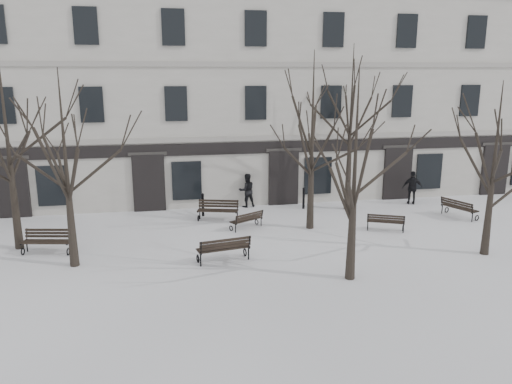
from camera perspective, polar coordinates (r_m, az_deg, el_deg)
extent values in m
plane|color=white|center=(18.79, -1.61, -8.01)|extent=(100.00, 100.00, 0.00)
cube|color=#BBB6AD|center=(30.43, -5.59, 10.79)|extent=(40.00, 10.00, 11.00)
cube|color=gray|center=(25.60, -4.48, 6.06)|extent=(40.00, 0.12, 0.25)
cube|color=gray|center=(25.40, -4.63, 14.36)|extent=(40.00, 0.12, 0.25)
cube|color=black|center=(25.66, -4.45, 4.95)|extent=(40.00, 0.10, 0.60)
cube|color=black|center=(26.80, -26.15, 0.38)|extent=(1.60, 0.22, 2.90)
cube|color=#2D2B28|center=(26.50, -26.50, 3.52)|extent=(1.90, 0.08, 0.18)
cube|color=black|center=(26.35, -22.18, 0.67)|extent=(1.50, 0.14, 2.00)
cube|color=black|center=(25.80, -12.13, 1.01)|extent=(1.60, 0.22, 2.90)
cube|color=#2D2B28|center=(25.49, -12.30, 4.28)|extent=(1.90, 0.08, 0.18)
cube|color=black|center=(25.81, -7.92, 1.30)|extent=(1.50, 0.14, 2.00)
cube|color=black|center=(26.53, 3.15, 1.62)|extent=(1.60, 0.22, 2.90)
cube|color=#2D2B28|center=(26.22, 3.22, 4.82)|extent=(1.90, 0.08, 0.18)
cube|color=black|center=(27.03, 7.07, 1.87)|extent=(1.50, 0.14, 2.00)
cube|color=black|center=(28.75, 15.85, 2.05)|extent=(1.60, 0.22, 2.90)
cube|color=#2D2B28|center=(28.47, 16.08, 5.00)|extent=(1.90, 0.08, 0.18)
cube|color=black|center=(29.64, 19.15, 2.25)|extent=(1.50, 0.14, 2.00)
cube|color=black|center=(31.86, 25.58, 2.31)|extent=(1.60, 0.22, 2.90)
cube|color=#2D2B28|center=(31.61, 25.90, 4.96)|extent=(1.90, 0.08, 0.18)
cube|color=black|center=(26.30, -27.03, 8.79)|extent=(1.10, 0.14, 1.70)
cube|color=black|center=(25.48, -18.27, 9.47)|extent=(1.10, 0.14, 1.70)
cube|color=black|center=(25.53, -18.89, 17.54)|extent=(1.10, 0.14, 1.70)
cube|color=black|center=(25.28, -9.13, 9.94)|extent=(1.10, 0.14, 1.70)
cube|color=black|center=(25.33, -9.44, 18.09)|extent=(1.10, 0.14, 1.70)
cube|color=black|center=(25.70, -0.04, 10.16)|extent=(1.10, 0.14, 1.70)
cube|color=black|center=(25.75, -0.04, 18.18)|extent=(1.10, 0.14, 1.70)
cube|color=black|center=(26.73, 8.56, 10.13)|extent=(1.10, 0.14, 1.70)
cube|color=black|center=(26.77, 8.83, 17.85)|extent=(1.10, 0.14, 1.70)
cube|color=black|center=(28.28, 16.36, 9.92)|extent=(1.10, 0.14, 1.70)
cube|color=black|center=(28.33, 16.85, 17.20)|extent=(1.10, 0.14, 1.70)
cube|color=black|center=(30.29, 23.22, 9.59)|extent=(1.10, 0.14, 1.70)
cube|color=black|center=(30.33, 23.87, 16.37)|extent=(1.10, 0.14, 1.70)
cone|color=black|center=(19.15, -20.33, -3.76)|extent=(0.34, 0.34, 2.97)
cone|color=black|center=(17.15, 10.87, -5.09)|extent=(0.34, 0.34, 2.98)
cone|color=black|center=(21.13, 24.97, -2.88)|extent=(0.34, 0.34, 2.78)
cone|color=black|center=(21.85, -25.86, -1.22)|extent=(0.34, 0.34, 3.70)
cone|color=black|center=(22.44, 6.27, -0.11)|extent=(0.34, 0.34, 3.29)
cone|color=black|center=(25.93, 10.51, 1.79)|extent=(0.34, 0.34, 3.47)
torus|color=black|center=(21.42, -25.10, -6.18)|extent=(0.11, 0.31, 0.30)
cylinder|color=black|center=(21.71, -24.70, -5.64)|extent=(0.05, 0.05, 0.47)
cube|color=black|center=(21.48, -24.97, -5.21)|extent=(0.16, 0.57, 0.05)
torus|color=black|center=(20.72, -20.66, -6.40)|extent=(0.11, 0.31, 0.30)
cylinder|color=black|center=(21.02, -20.32, -5.83)|extent=(0.05, 0.05, 0.47)
cube|color=black|center=(20.79, -20.55, -5.39)|extent=(0.16, 0.57, 0.05)
cube|color=black|center=(20.91, -23.05, -5.44)|extent=(1.85, 0.45, 0.04)
cube|color=black|center=(21.04, -22.89, -5.32)|extent=(1.85, 0.45, 0.04)
cube|color=black|center=(21.16, -22.74, -5.19)|extent=(1.85, 0.45, 0.04)
cube|color=black|center=(21.29, -22.59, -5.07)|extent=(1.85, 0.45, 0.04)
cube|color=black|center=(21.29, -22.58, -4.69)|extent=(1.84, 0.39, 0.09)
cube|color=black|center=(21.27, -22.59, -4.35)|extent=(1.84, 0.39, 0.09)
cube|color=black|center=(21.26, -22.59, -4.01)|extent=(1.84, 0.39, 0.09)
cylinder|color=black|center=(21.65, -24.73, -4.46)|extent=(0.07, 0.15, 0.52)
cylinder|color=black|center=(20.96, -20.34, -4.62)|extent=(0.07, 0.15, 0.52)
torus|color=black|center=(19.32, -1.27, -6.90)|extent=(0.11, 0.32, 0.32)
cylinder|color=black|center=(18.94, -0.86, -7.03)|extent=(0.05, 0.05, 0.49)
cube|color=black|center=(19.03, -1.07, -6.14)|extent=(0.17, 0.60, 0.05)
torus|color=black|center=(18.80, -6.66, -7.58)|extent=(0.11, 0.32, 0.32)
cylinder|color=black|center=(18.41, -6.34, -7.73)|extent=(0.05, 0.05, 0.49)
cube|color=black|center=(18.50, -6.53, -6.81)|extent=(0.17, 0.60, 0.05)
cube|color=black|center=(18.96, -3.98, -6.18)|extent=(1.96, 0.47, 0.04)
cube|color=black|center=(18.82, -3.84, -6.33)|extent=(1.96, 0.47, 0.04)
cube|color=black|center=(18.68, -3.70, -6.47)|extent=(1.96, 0.47, 0.04)
cube|color=black|center=(18.54, -3.55, -6.63)|extent=(1.96, 0.47, 0.04)
cube|color=black|center=(18.45, -3.52, -6.25)|extent=(1.95, 0.41, 0.10)
cube|color=black|center=(18.39, -3.50, -5.89)|extent=(1.95, 0.41, 0.10)
cube|color=black|center=(18.33, -3.48, -5.53)|extent=(1.95, 0.41, 0.10)
cylinder|color=black|center=(18.71, -0.77, -5.78)|extent=(0.07, 0.16, 0.55)
cylinder|color=black|center=(18.17, -6.31, -6.45)|extent=(0.07, 0.16, 0.55)
torus|color=black|center=(23.28, 16.44, -3.97)|extent=(0.15, 0.26, 0.26)
cylinder|color=black|center=(22.94, 16.49, -4.02)|extent=(0.05, 0.05, 0.41)
cube|color=black|center=(23.04, 16.51, -3.42)|extent=(0.25, 0.47, 0.05)
torus|color=black|center=(23.24, 12.65, -3.77)|extent=(0.15, 0.26, 0.26)
cylinder|color=black|center=(22.91, 12.64, -3.82)|extent=(0.05, 0.05, 0.41)
cube|color=black|center=(23.00, 12.68, -3.22)|extent=(0.25, 0.47, 0.05)
cube|color=black|center=(23.20, 14.59, -3.14)|extent=(1.52, 0.74, 0.03)
cube|color=black|center=(23.07, 14.59, -3.23)|extent=(1.52, 0.74, 0.03)
cube|color=black|center=(22.95, 14.60, -3.32)|extent=(1.52, 0.74, 0.03)
cube|color=black|center=(22.83, 14.60, -3.41)|extent=(1.52, 0.74, 0.03)
cube|color=black|center=(22.76, 14.62, -3.15)|extent=(1.50, 0.70, 0.08)
cube|color=black|center=(22.71, 14.63, -2.90)|extent=(1.50, 0.70, 0.08)
cube|color=black|center=(22.67, 14.65, -2.65)|extent=(1.50, 0.70, 0.08)
cylinder|color=black|center=(22.77, 16.56, -3.15)|extent=(0.09, 0.13, 0.45)
cylinder|color=black|center=(22.73, 12.69, -2.95)|extent=(0.09, 0.13, 0.45)
torus|color=black|center=(23.89, -6.61, -2.99)|extent=(0.13, 0.31, 0.31)
cylinder|color=black|center=(24.23, -6.44, -2.53)|extent=(0.05, 0.05, 0.48)
cube|color=black|center=(23.98, -6.54, -2.10)|extent=(0.21, 0.58, 0.05)
torus|color=black|center=(23.61, -2.26, -3.11)|extent=(0.13, 0.31, 0.31)
cylinder|color=black|center=(23.95, -2.15, -2.64)|extent=(0.05, 0.05, 0.48)
cube|color=black|center=(23.70, -2.21, -2.21)|extent=(0.21, 0.58, 0.05)
cube|color=black|center=(23.59, -4.48, -2.26)|extent=(1.89, 0.60, 0.04)
cube|color=black|center=(23.74, -4.42, -2.16)|extent=(1.89, 0.60, 0.04)
cube|color=black|center=(23.88, -4.37, -2.07)|extent=(1.89, 0.60, 0.04)
cube|color=black|center=(24.02, -4.31, -1.97)|extent=(1.89, 0.60, 0.04)
cube|color=black|center=(24.03, -4.30, -1.62)|extent=(1.87, 0.54, 0.10)
cube|color=black|center=(24.01, -4.30, -1.31)|extent=(1.87, 0.54, 0.10)
cube|color=black|center=(24.00, -4.30, -1.00)|extent=(1.87, 0.54, 0.10)
cylinder|color=black|center=(24.19, -6.43, -1.44)|extent=(0.08, 0.16, 0.53)
cylinder|color=black|center=(23.91, -2.14, -1.53)|extent=(0.08, 0.16, 0.53)
torus|color=black|center=(23.24, 0.07, -3.44)|extent=(0.17, 0.24, 0.26)
cylinder|color=black|center=(22.99, 0.59, -3.43)|extent=(0.04, 0.04, 0.40)
cube|color=black|center=(23.05, 0.33, -2.87)|extent=(0.28, 0.44, 0.04)
torus|color=black|center=(22.33, -2.86, -4.16)|extent=(0.17, 0.24, 0.26)
cylinder|color=black|center=(22.07, -2.35, -4.17)|extent=(0.04, 0.04, 0.40)
cube|color=black|center=(22.13, -2.62, -3.58)|extent=(0.28, 0.44, 0.04)
cube|color=black|center=(22.72, -1.43, -3.07)|extent=(1.42, 0.87, 0.03)
cube|color=black|center=(22.63, -1.23, -3.14)|extent=(1.42, 0.87, 0.03)
cube|color=black|center=(22.53, -1.03, -3.21)|extent=(1.42, 0.87, 0.03)
cube|color=black|center=(22.44, -0.83, -3.28)|extent=(1.42, 0.87, 0.03)
cube|color=black|center=(22.38, -0.77, -3.01)|extent=(1.39, 0.83, 0.08)
cube|color=black|center=(22.34, -0.74, -2.76)|extent=(1.39, 0.83, 0.08)
cube|color=black|center=(22.30, -0.71, -2.51)|extent=(1.39, 0.83, 0.08)
cylinder|color=black|center=(22.83, 0.71, -2.57)|extent=(0.09, 0.13, 0.44)
cylinder|color=black|center=(21.90, -2.25, -3.27)|extent=(0.09, 0.13, 0.44)
torus|color=black|center=(26.03, 23.93, -2.73)|extent=(0.29, 0.15, 0.29)
cylinder|color=black|center=(25.72, 23.48, -2.68)|extent=(0.05, 0.05, 0.45)
cube|color=black|center=(25.80, 23.76, -2.13)|extent=(0.54, 0.24, 0.05)
torus|color=black|center=(26.99, 20.96, -1.91)|extent=(0.29, 0.15, 0.29)
cylinder|color=black|center=(26.69, 20.50, -1.85)|extent=(0.05, 0.05, 0.45)
cube|color=black|center=(26.77, 20.78, -1.33)|extent=(0.54, 0.24, 0.05)
cube|color=black|center=(26.45, 22.53, -1.61)|extent=(0.73, 1.73, 0.04)
cube|color=black|center=(26.34, 22.35, -1.65)|extent=(0.73, 1.73, 0.04)
cube|color=black|center=(26.23, 22.17, -1.70)|extent=(0.73, 1.73, 0.04)
cube|color=black|center=(26.11, 21.98, -1.74)|extent=(0.73, 1.73, 0.04)
cube|color=black|center=(26.05, 21.95, -1.48)|extent=(0.68, 1.71, 0.09)
cube|color=black|center=(26.00, 21.95, -1.23)|extent=(0.68, 1.71, 0.09)
cube|color=black|center=(25.96, 21.94, -0.97)|extent=(0.68, 1.71, 0.09)
cylinder|color=black|center=(25.54, 23.46, -1.78)|extent=(0.15, 0.09, 0.50)
cylinder|color=black|center=(26.52, 20.47, -0.98)|extent=(0.15, 0.09, 0.50)
cylinder|color=black|center=(24.63, -6.09, -1.56)|extent=(0.13, 0.13, 1.06)
sphere|color=black|center=(24.50, -6.13, -0.31)|extent=(0.15, 0.15, 0.15)
cylinder|color=black|center=(25.93, 5.46, -0.80)|extent=(0.12, 0.12, 1.04)
sphere|color=black|center=(25.80, 5.49, 0.36)|extent=(0.15, 0.15, 0.15)
imported|color=black|center=(26.33, -1.05, -1.69)|extent=(0.94, 0.78, 1.77)
imported|color=black|center=(28.15, 17.33, -1.32)|extent=(1.14, 0.77, 1.79)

